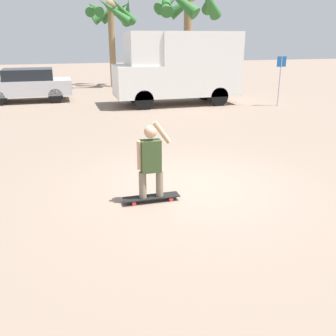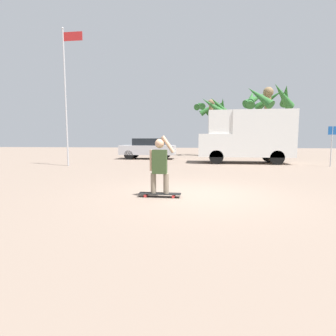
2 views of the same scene
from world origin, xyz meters
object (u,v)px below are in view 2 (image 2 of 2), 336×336
Objects in this scene: skateboard at (160,194)px; parked_car_silver at (148,148)px; camper_van at (247,135)px; street_sign at (332,141)px; palm_tree_center_background at (211,109)px; flagpole at (66,89)px; person_skateboarder at (160,163)px; palm_tree_near_van at (267,101)px.

parked_car_silver is (-2.95, 12.99, 0.74)m from skateboard.
camper_van reaches higher than parked_car_silver.
street_sign is (4.16, -1.67, -0.33)m from camper_van.
street_sign is at bearing -56.21° from palm_tree_center_background.
camper_van is 0.76× the size of flagpole.
parked_car_silver is at bearing 158.14° from street_sign.
palm_tree_center_background is at bearing 84.02° from person_skateboarder.
street_sign reaches higher than skateboard.
skateboard is at bearing -77.20° from parked_car_silver.
street_sign is (6.12, -9.15, -2.80)m from palm_tree_center_background.
palm_tree_center_background is 0.71× the size of flagpole.
person_skateboarder is 0.68× the size of street_sign.
street_sign is at bearing 47.15° from skateboard.
skateboard is 18.31m from palm_tree_center_background.
person_skateboarder is at bearing -77.20° from parked_car_silver.
palm_tree_center_background is (-1.96, 7.48, 2.47)m from camper_van.
flagpole reaches higher than parked_car_silver.
palm_tree_center_background is at bearing 123.79° from street_sign.
person_skateboarder reaches higher than skateboard.
flagpole is 14.58m from street_sign.
palm_tree_center_background is 2.41× the size of street_sign.
palm_tree_near_van is 0.84× the size of flagpole.
flagpole is (-6.27, 7.25, 4.09)m from skateboard.
parked_car_silver is 7.43m from flagpole.
palm_tree_center_background is (-4.83, -0.06, -0.65)m from palm_tree_near_van.
parked_car_silver is 7.57m from palm_tree_center_background.
parked_car_silver reaches higher than skateboard.
person_skateboarder is at bearing -110.58° from palm_tree_near_van.
parked_car_silver is 11.79m from street_sign.
camper_van reaches higher than person_skateboarder.
camper_van is at bearing 158.14° from street_sign.
skateboard is at bearing -0.00° from person_skateboarder.
camper_van is 10.81m from flagpole.
person_skateboarder is at bearing -110.39° from camper_van.
parked_car_silver is at bearing 102.80° from person_skateboarder.
palm_tree_near_van is 2.87× the size of street_sign.
palm_tree_center_background is at bearing 44.72° from parked_car_silver.
person_skateboarder is (-0.00, 0.00, 0.79)m from skateboard.
camper_van is 8.11m from palm_tree_center_background.
parked_car_silver is 11.51m from palm_tree_near_van.
palm_tree_near_van reaches higher than palm_tree_center_background.
skateboard is 13.34m from parked_car_silver.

